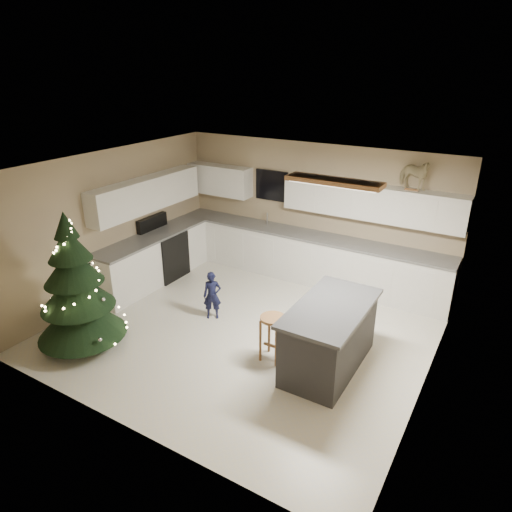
{
  "coord_description": "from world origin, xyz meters",
  "views": [
    {
      "loc": [
        3.35,
        -5.28,
        3.92
      ],
      "look_at": [
        0.0,
        0.35,
        1.15
      ],
      "focal_mm": 32.0,
      "sensor_mm": 36.0,
      "label": 1
    }
  ],
  "objects_px": {
    "christmas_tree": "(77,294)",
    "rocking_horse": "(414,174)",
    "bar_stool": "(273,328)",
    "island": "(329,336)",
    "toddler": "(212,296)"
  },
  "relations": [
    {
      "from": "toddler",
      "to": "island",
      "type": "bearing_deg",
      "value": -39.47
    },
    {
      "from": "christmas_tree",
      "to": "rocking_horse",
      "type": "distance_m",
      "value": 5.54
    },
    {
      "from": "rocking_horse",
      "to": "island",
      "type": "bearing_deg",
      "value": -167.93
    },
    {
      "from": "island",
      "to": "bar_stool",
      "type": "xyz_separation_m",
      "value": [
        -0.75,
        -0.25,
        0.04
      ]
    },
    {
      "from": "island",
      "to": "christmas_tree",
      "type": "distance_m",
      "value": 3.65
    },
    {
      "from": "island",
      "to": "rocking_horse",
      "type": "relative_size",
      "value": 2.68
    },
    {
      "from": "rocking_horse",
      "to": "bar_stool",
      "type": "bearing_deg",
      "value": 178.25
    },
    {
      "from": "island",
      "to": "rocking_horse",
      "type": "bearing_deg",
      "value": 82.99
    },
    {
      "from": "toddler",
      "to": "rocking_horse",
      "type": "relative_size",
      "value": 1.29
    },
    {
      "from": "bar_stool",
      "to": "rocking_horse",
      "type": "height_order",
      "value": "rocking_horse"
    },
    {
      "from": "toddler",
      "to": "bar_stool",
      "type": "bearing_deg",
      "value": -52.52
    },
    {
      "from": "island",
      "to": "bar_stool",
      "type": "relative_size",
      "value": 2.47
    },
    {
      "from": "bar_stool",
      "to": "toddler",
      "type": "bearing_deg",
      "value": 160.21
    },
    {
      "from": "island",
      "to": "toddler",
      "type": "xyz_separation_m",
      "value": [
        -2.16,
        0.26,
        -0.07
      ]
    },
    {
      "from": "christmas_tree",
      "to": "toddler",
      "type": "bearing_deg",
      "value": 54.21
    }
  ]
}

